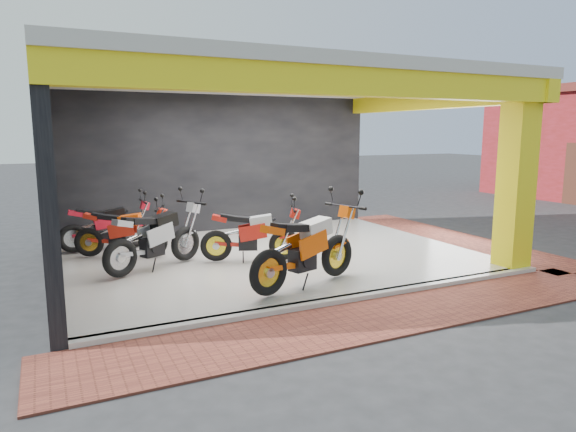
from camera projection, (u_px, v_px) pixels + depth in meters
name	position (u px, v px, depth m)	size (l,w,h in m)	color
ground	(318.00, 284.00, 8.81)	(80.00, 80.00, 0.00)	#2D2D30
showroom_floor	(271.00, 256.00, 10.58)	(8.00, 6.00, 0.10)	silver
showroom_ceiling	(270.00, 79.00, 10.00)	(8.40, 6.40, 0.20)	beige
back_wall	(222.00, 165.00, 13.06)	(8.20, 0.20, 3.50)	black
left_wall	(46.00, 183.00, 8.56)	(0.20, 6.20, 3.50)	black
corner_column	(516.00, 178.00, 9.45)	(0.50, 0.50, 3.50)	yellow
header_beam_front	(353.00, 82.00, 7.38)	(8.40, 0.30, 0.40)	yellow
header_beam_right	(430.00, 100.00, 11.76)	(0.30, 6.40, 0.40)	yellow
floor_kerb	(350.00, 299.00, 7.89)	(8.00, 0.20, 0.10)	silver
paver_front	(380.00, 317.00, 7.20)	(9.00, 1.40, 0.03)	#974331
paver_right	(449.00, 238.00, 12.63)	(1.40, 7.00, 0.03)	#974331
moto_hero	(337.00, 235.00, 8.77)	(2.42, 0.90, 1.48)	#F0570A
moto_row_a	(284.00, 230.00, 9.90)	(2.03, 0.75, 1.24)	#B31B13
moto_row_b	(185.00, 227.00, 9.84)	(2.24, 0.83, 1.37)	#9FA1A6
moto_row_c	(152.00, 228.00, 10.20)	(1.96, 0.73, 1.20)	red
moto_row_d	(136.00, 220.00, 11.08)	(1.97, 0.73, 1.21)	red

